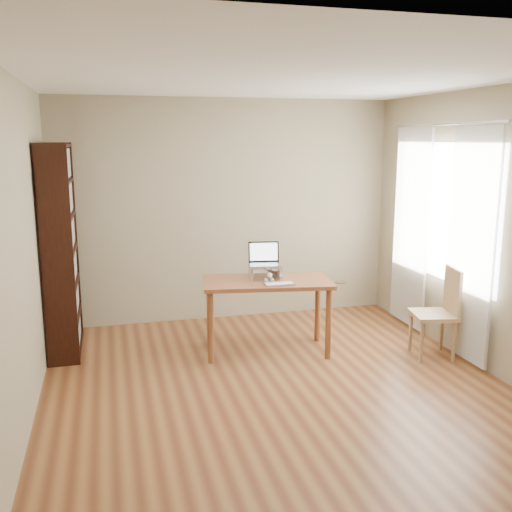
{
  "coord_description": "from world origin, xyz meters",
  "views": [
    {
      "loc": [
        -1.37,
        -4.32,
        2.13
      ],
      "look_at": [
        0.03,
        0.98,
        1.01
      ],
      "focal_mm": 40.0,
      "sensor_mm": 36.0,
      "label": 1
    }
  ],
  "objects_px": {
    "laptop": "(264,259)",
    "chair": "(440,309)",
    "desk": "(267,291)",
    "cat": "(266,271)",
    "bookshelf": "(61,250)",
    "keyboard": "(279,284)"
  },
  "relations": [
    {
      "from": "cat",
      "to": "chair",
      "type": "xyz_separation_m",
      "value": [
        1.6,
        -0.66,
        -0.34
      ]
    },
    {
      "from": "bookshelf",
      "to": "keyboard",
      "type": "distance_m",
      "value": 2.2
    },
    {
      "from": "desk",
      "to": "cat",
      "type": "xyz_separation_m",
      "value": [
        0.02,
        0.11,
        0.18
      ]
    },
    {
      "from": "laptop",
      "to": "cat",
      "type": "relative_size",
      "value": 0.7
    },
    {
      "from": "keyboard",
      "to": "bookshelf",
      "type": "bearing_deg",
      "value": 159.48
    },
    {
      "from": "keyboard",
      "to": "desk",
      "type": "bearing_deg",
      "value": 105.14
    },
    {
      "from": "bookshelf",
      "to": "keyboard",
      "type": "bearing_deg",
      "value": -20.75
    },
    {
      "from": "chair",
      "to": "laptop",
      "type": "bearing_deg",
      "value": 168.73
    },
    {
      "from": "desk",
      "to": "cat",
      "type": "distance_m",
      "value": 0.21
    },
    {
      "from": "laptop",
      "to": "chair",
      "type": "bearing_deg",
      "value": -13.71
    },
    {
      "from": "bookshelf",
      "to": "laptop",
      "type": "bearing_deg",
      "value": -11.91
    },
    {
      "from": "laptop",
      "to": "desk",
      "type": "bearing_deg",
      "value": -80.96
    },
    {
      "from": "desk",
      "to": "chair",
      "type": "relative_size",
      "value": 1.5
    },
    {
      "from": "cat",
      "to": "desk",
      "type": "bearing_deg",
      "value": -92.07
    },
    {
      "from": "keyboard",
      "to": "cat",
      "type": "xyz_separation_m",
      "value": [
        -0.04,
        0.33,
        0.06
      ]
    },
    {
      "from": "laptop",
      "to": "keyboard",
      "type": "height_order",
      "value": "laptop"
    },
    {
      "from": "bookshelf",
      "to": "chair",
      "type": "bearing_deg",
      "value": -16.95
    },
    {
      "from": "laptop",
      "to": "cat",
      "type": "distance_m",
      "value": 0.12
    },
    {
      "from": "bookshelf",
      "to": "desk",
      "type": "relative_size",
      "value": 1.55
    },
    {
      "from": "desk",
      "to": "cat",
      "type": "height_order",
      "value": "cat"
    },
    {
      "from": "desk",
      "to": "laptop",
      "type": "height_order",
      "value": "laptop"
    },
    {
      "from": "bookshelf",
      "to": "desk",
      "type": "height_order",
      "value": "bookshelf"
    }
  ]
}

